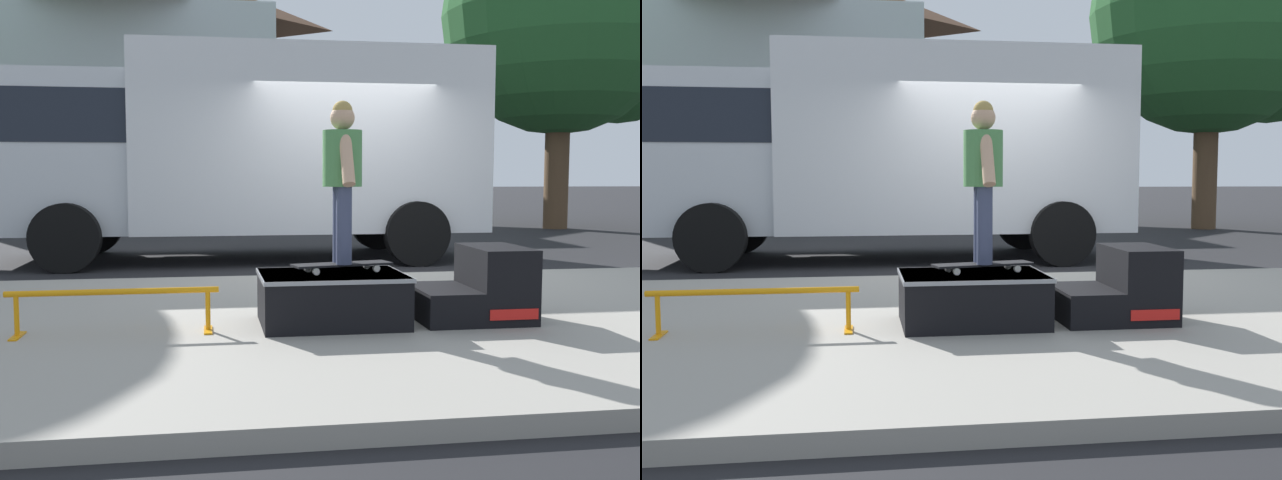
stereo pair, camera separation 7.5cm
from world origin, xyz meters
TOP-DOWN VIEW (x-y plane):
  - ground_plane at (0.00, 0.00)m, footprint 140.00×140.00m
  - sidewalk_slab at (0.00, -3.00)m, footprint 50.00×5.00m
  - skate_box at (-0.94, -3.28)m, footprint 1.10×0.82m
  - kicker_ramp at (0.24, -3.28)m, footprint 0.86×0.74m
  - grind_rail at (-2.54, -3.39)m, footprint 1.49×0.28m
  - skateboard at (-0.85, -3.22)m, footprint 0.80×0.37m
  - skater_kid at (-0.85, -3.22)m, footprint 0.30×0.64m
  - box_truck at (-1.37, 2.20)m, footprint 6.91×2.63m
  - street_tree_main at (6.60, 7.40)m, footprint 6.04×5.49m
  - house_behind at (-4.45, 15.21)m, footprint 9.54×8.22m

SIDE VIEW (x-z plane):
  - ground_plane at x=0.00m, z-range 0.00..0.00m
  - sidewalk_slab at x=0.00m, z-range 0.00..0.12m
  - skate_box at x=-0.94m, z-range 0.13..0.53m
  - kicker_ramp at x=0.24m, z-range 0.07..0.65m
  - grind_rail at x=-2.54m, z-range 0.20..0.53m
  - skateboard at x=-0.85m, z-range 0.53..0.60m
  - skater_kid at x=-0.85m, z-range 0.69..1.93m
  - box_truck at x=-1.37m, z-range 0.18..3.23m
  - house_behind at x=-4.45m, z-range 0.04..8.44m
  - street_tree_main at x=6.60m, z-range 0.94..8.65m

